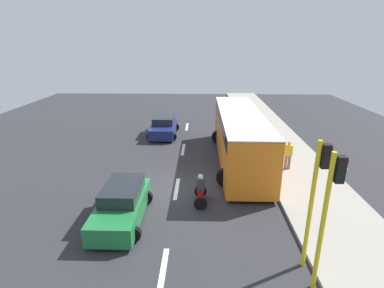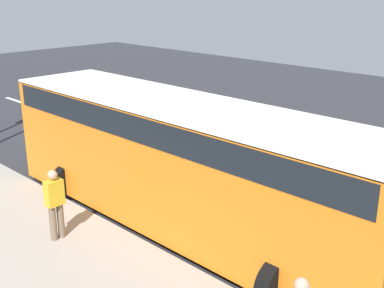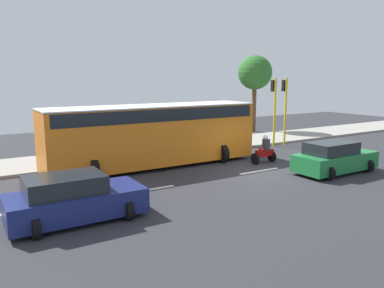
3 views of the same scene
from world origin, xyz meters
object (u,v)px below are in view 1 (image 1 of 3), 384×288
object	(u,v)px
car_dark_blue	(164,127)
pedestrian_near_signal	(288,154)
car_green	(122,204)
pedestrian_by_tree	(263,126)
city_bus	(240,134)
traffic_light_midblock	(317,188)
traffic_light_corner	(329,204)
motorcycle	(201,191)

from	to	relation	value
car_dark_blue	pedestrian_near_signal	bearing A→B (deg)	-40.77
car_green	pedestrian_by_tree	world-z (taller)	pedestrian_by_tree
city_bus	traffic_light_midblock	distance (m)	9.55
pedestrian_near_signal	pedestrian_by_tree	distance (m)	6.29
traffic_light_corner	traffic_light_midblock	xyz separation A→B (m)	(0.00, 0.99, 0.00)
city_bus	traffic_light_midblock	size ratio (longest dim) A/B	2.44
city_bus	pedestrian_by_tree	distance (m)	5.44
pedestrian_by_tree	traffic_light_corner	distance (m)	15.37
car_dark_blue	motorcycle	xyz separation A→B (m)	(3.02, -10.88, -0.07)
motorcycle	traffic_light_midblock	distance (m)	5.89
pedestrian_by_tree	motorcycle	bearing A→B (deg)	-115.44
pedestrian_near_signal	car_dark_blue	bearing A→B (deg)	139.23
pedestrian_near_signal	traffic_light_corner	world-z (taller)	traffic_light_corner
car_dark_blue	city_bus	world-z (taller)	city_bus
motorcycle	traffic_light_corner	xyz separation A→B (m)	(3.61, -5.04, 2.29)
city_bus	pedestrian_near_signal	xyz separation A→B (m)	(2.67, -1.47, -0.79)
traffic_light_corner	traffic_light_midblock	bearing A→B (deg)	90.00
city_bus	traffic_light_corner	xyz separation A→B (m)	(1.18, -10.40, 1.08)
car_dark_blue	motorcycle	size ratio (longest dim) A/B	2.78
car_dark_blue	city_bus	bearing A→B (deg)	-45.39
car_dark_blue	city_bus	size ratio (longest dim) A/B	0.39
car_dark_blue	traffic_light_corner	xyz separation A→B (m)	(6.63, -15.92, 2.22)
car_green	motorcycle	distance (m)	3.63
car_dark_blue	pedestrian_near_signal	world-z (taller)	pedestrian_near_signal
city_bus	pedestrian_by_tree	size ratio (longest dim) A/B	6.51
car_green	traffic_light_midblock	size ratio (longest dim) A/B	0.96
city_bus	traffic_light_corner	bearing A→B (deg)	-83.50
pedestrian_near_signal	motorcycle	bearing A→B (deg)	-142.64
city_bus	pedestrian_by_tree	xyz separation A→B (m)	(2.42, 4.81, -0.79)
motorcycle	traffic_light_midblock	size ratio (longest dim) A/B	0.34
motorcycle	pedestrian_near_signal	world-z (taller)	pedestrian_near_signal
car_green	car_dark_blue	size ratio (longest dim) A/B	1.01
car_dark_blue	traffic_light_corner	world-z (taller)	traffic_light_corner
traffic_light_midblock	motorcycle	bearing A→B (deg)	131.65
city_bus	traffic_light_corner	world-z (taller)	traffic_light_corner
car_dark_blue	traffic_light_midblock	size ratio (longest dim) A/B	0.95
pedestrian_near_signal	pedestrian_by_tree	world-z (taller)	same
car_green	car_dark_blue	world-z (taller)	same
city_bus	car_green	bearing A→B (deg)	-130.34
car_green	city_bus	distance (m)	8.98
traffic_light_midblock	car_dark_blue	bearing A→B (deg)	113.93
motorcycle	pedestrian_near_signal	size ratio (longest dim) A/B	0.91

